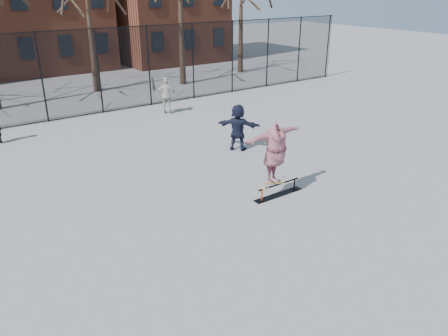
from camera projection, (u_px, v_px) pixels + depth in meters
ground at (246, 236)px, 10.92m from camera, size 100.00×100.00×0.00m
skate_rail at (279, 190)px, 12.99m from camera, size 1.73×0.26×0.38m
skateboard at (273, 184)px, 12.77m from camera, size 0.80×0.19×0.09m
skater at (275, 154)px, 12.41m from camera, size 2.24×0.84×1.78m
bystander_white at (167, 96)px, 20.96m from camera, size 1.07×0.99×1.76m
bystander_navy at (238, 127)px, 16.30m from camera, size 1.46×1.59×1.77m
fence at (73, 73)px, 19.93m from camera, size 34.03×0.07×4.00m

